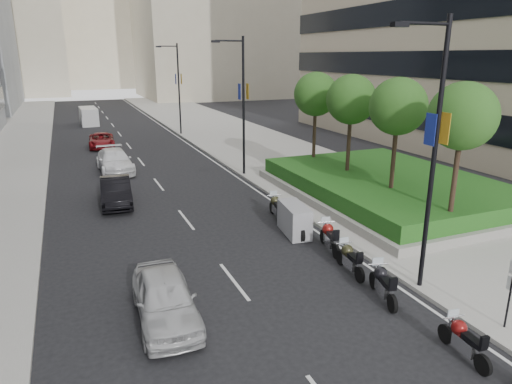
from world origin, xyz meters
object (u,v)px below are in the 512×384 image
lamp_post_1 (241,100)px  car_c (115,161)px  lamp_post_2 (177,84)px  car_d (102,140)px  car_a (165,298)px  car_b (116,191)px  parking_sign (511,287)px  motorcycle_4 (329,237)px  lamp_post_0 (431,146)px  motorcycle_5 (294,220)px  motorcycle_6 (276,207)px  motorcycle_3 (350,259)px  delivery_van (89,117)px  motorcycle_1 (463,340)px  motorcycle_2 (383,284)px

lamp_post_1 → car_c: 9.97m
lamp_post_2 → car_d: 9.87m
lamp_post_1 → car_d: lamp_post_1 is taller
car_a → car_b: car_a is taller
parking_sign → motorcycle_4: parking_sign is taller
lamp_post_0 → motorcycle_4: lamp_post_0 is taller
motorcycle_5 → motorcycle_6: 2.25m
lamp_post_2 → motorcycle_4: bearing=-91.9°
motorcycle_3 → car_a: bearing=100.4°
lamp_post_2 → parking_sign: size_ratio=3.60×
lamp_post_2 → delivery_van: lamp_post_2 is taller
lamp_post_1 → lamp_post_2: (0.00, 18.00, 0.00)m
lamp_post_0 → car_a: bearing=170.2°
lamp_post_0 → lamp_post_1: size_ratio=1.00×
motorcycle_4 → delivery_van: 42.69m
car_c → delivery_van: bearing=88.6°
car_a → car_d: bearing=91.7°
motorcycle_1 → motorcycle_6: 11.90m
motorcycle_1 → motorcycle_6: motorcycle_6 is taller
motorcycle_6 → car_c: car_c is taller
car_a → car_c: 20.02m
lamp_post_1 → motorcycle_3: 15.74m
lamp_post_1 → parking_sign: (0.66, -20.00, -3.61)m
motorcycle_5 → motorcycle_4: bearing=-158.4°
motorcycle_2 → delivery_van: (-6.60, 46.25, 0.35)m
motorcycle_5 → car_c: car_c is taller
motorcycle_3 → motorcycle_4: motorcycle_4 is taller
lamp_post_0 → motorcycle_1: bearing=-112.7°
motorcycle_1 → motorcycle_4: bearing=2.7°
motorcycle_1 → motorcycle_3: motorcycle_3 is taller
motorcycle_4 → motorcycle_6: 4.43m
lamp_post_2 → motorcycle_2: size_ratio=4.25×
parking_sign → motorcycle_2: bearing=126.6°
motorcycle_2 → car_d: size_ratio=0.46×
motorcycle_5 → car_d: 25.67m
motorcycle_4 → delivery_van: size_ratio=0.45×
parking_sign → delivery_van: parking_sign is taller
parking_sign → car_a: bearing=153.9°
parking_sign → motorcycle_4: 7.32m
motorcycle_4 → car_d: bearing=26.3°
lamp_post_2 → car_a: 34.85m
delivery_van → motorcycle_2: bearing=-83.9°
motorcycle_1 → car_d: car_d is taller
motorcycle_1 → motorcycle_5: bearing=6.5°
motorcycle_4 → car_c: 18.67m
car_d → delivery_van: 15.07m
motorcycle_4 → motorcycle_6: size_ratio=1.01×
motorcycle_1 → car_b: bearing=28.1°
motorcycle_5 → parking_sign: bearing=-158.5°
motorcycle_3 → car_c: (-6.38, 19.48, 0.21)m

